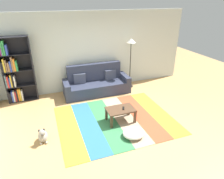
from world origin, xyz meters
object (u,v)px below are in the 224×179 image
(couch, at_px, (96,84))
(standing_lamp, at_px, (131,47))
(bookshelf, at_px, (15,72))
(coffee_table, at_px, (121,111))
(dog, at_px, (43,136))
(tv_remote, at_px, (123,108))
(pouf, at_px, (134,133))

(couch, relative_size, standing_lamp, 1.26)
(bookshelf, distance_m, coffee_table, 3.51)
(couch, height_order, standing_lamp, standing_lamp)
(bookshelf, distance_m, dog, 2.60)
(standing_lamp, relative_size, tv_remote, 11.97)
(couch, distance_m, standing_lamp, 1.76)
(dog, xyz_separation_m, tv_remote, (2.10, 0.15, 0.23))
(dog, bearing_deg, standing_lamp, 34.27)
(couch, height_order, coffee_table, couch)
(bookshelf, height_order, dog, bookshelf)
(couch, bearing_deg, pouf, -86.56)
(coffee_table, relative_size, dog, 1.88)
(coffee_table, xyz_separation_m, standing_lamp, (1.20, 2.03, 1.18))
(bookshelf, xyz_separation_m, standing_lamp, (3.83, -0.20, 0.52))
(standing_lamp, height_order, tv_remote, standing_lamp)
(couch, xyz_separation_m, bookshelf, (-2.51, 0.28, 0.64))
(couch, height_order, pouf, couch)
(couch, height_order, bookshelf, bookshelf)
(standing_lamp, bearing_deg, bookshelf, 176.94)
(bookshelf, bearing_deg, dog, -75.76)
(tv_remote, bearing_deg, dog, -153.68)
(bookshelf, distance_m, tv_remote, 3.57)
(pouf, bearing_deg, coffee_table, 93.63)
(coffee_table, xyz_separation_m, tv_remote, (0.08, -0.01, 0.08))
(standing_lamp, bearing_deg, couch, -176.64)
(bookshelf, relative_size, tv_remote, 13.73)
(bookshelf, bearing_deg, pouf, -47.93)
(pouf, distance_m, dog, 2.14)
(pouf, bearing_deg, couch, 93.44)
(standing_lamp, distance_m, tv_remote, 2.58)
(pouf, bearing_deg, standing_lamp, 67.33)
(couch, relative_size, tv_remote, 15.07)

